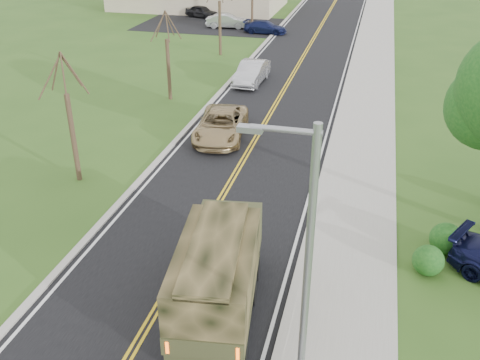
% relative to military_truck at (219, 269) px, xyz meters
% --- Properties ---
extents(road, '(8.00, 120.00, 0.01)m').
position_rel_military_truck_xyz_m(road, '(-2.03, 37.32, -1.77)').
color(road, black).
rests_on(road, ground).
extents(curb_right, '(0.30, 120.00, 0.12)m').
position_rel_military_truck_xyz_m(curb_right, '(2.12, 37.32, -1.72)').
color(curb_right, '#9E998E').
rests_on(curb_right, ground).
extents(sidewalk_right, '(3.20, 120.00, 0.10)m').
position_rel_military_truck_xyz_m(sidewalk_right, '(3.87, 37.32, -1.73)').
color(sidewalk_right, '#9E998E').
rests_on(sidewalk_right, ground).
extents(curb_left, '(0.30, 120.00, 0.10)m').
position_rel_military_truck_xyz_m(curb_left, '(-6.18, 37.32, -1.73)').
color(curb_left, '#9E998E').
rests_on(curb_left, ground).
extents(street_light, '(1.65, 0.22, 8.00)m').
position_rel_military_truck_xyz_m(street_light, '(2.87, -3.18, 2.65)').
color(street_light, gray).
rests_on(street_light, ground).
extents(bare_tree_a, '(1.93, 2.26, 6.08)m').
position_rel_military_truck_xyz_m(bare_tree_a, '(-9.03, 7.32, 0.85)').
color(bare_tree_a, '#38281C').
rests_on(bare_tree_a, ground).
extents(bare_tree_b, '(1.83, 2.14, 5.73)m').
position_rel_military_truck_xyz_m(bare_tree_b, '(-9.03, 19.32, 0.70)').
color(bare_tree_b, '#38281C').
rests_on(bare_tree_b, ground).
extents(bare_tree_c, '(2.04, 2.39, 6.42)m').
position_rel_military_truck_xyz_m(bare_tree_c, '(-9.03, 31.32, 1.00)').
color(bare_tree_c, '#38281C').
rests_on(bare_tree_c, ground).
extents(bare_tree_d, '(1.88, 2.20, 5.91)m').
position_rel_military_truck_xyz_m(bare_tree_d, '(-9.03, 43.32, 0.77)').
color(bare_tree_d, '#38281C').
rests_on(bare_tree_d, ground).
extents(military_truck, '(2.96, 6.45, 3.10)m').
position_rel_military_truck_xyz_m(military_truck, '(0.00, 0.00, 0.00)').
color(military_truck, black).
rests_on(military_truck, ground).
extents(suv_champagne, '(3.11, 5.70, 1.52)m').
position_rel_military_truck_xyz_m(suv_champagne, '(-3.94, 13.87, -1.02)').
color(suv_champagne, tan).
rests_on(suv_champagne, ground).
extents(sedan_silver, '(1.86, 4.81, 1.56)m').
position_rel_military_truck_xyz_m(sedan_silver, '(-4.59, 24.07, -1.00)').
color(sedan_silver, '#B1B1B6').
rests_on(sedan_silver, ground).
extents(lot_car_dark, '(4.22, 2.83, 1.34)m').
position_rel_military_truck_xyz_m(lot_car_dark, '(-15.68, 46.79, -1.11)').
color(lot_car_dark, black).
rests_on(lot_car_dark, ground).
extents(lot_car_silver, '(4.52, 2.04, 1.44)m').
position_rel_military_truck_xyz_m(lot_car_silver, '(-11.37, 42.09, -1.06)').
color(lot_car_silver, '#B2B2B7').
rests_on(lot_car_silver, ground).
extents(lot_car_navy, '(4.35, 1.94, 1.24)m').
position_rel_military_truck_xyz_m(lot_car_navy, '(-7.03, 40.51, -1.16)').
color(lot_car_navy, '#10173D').
rests_on(lot_car_navy, ground).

